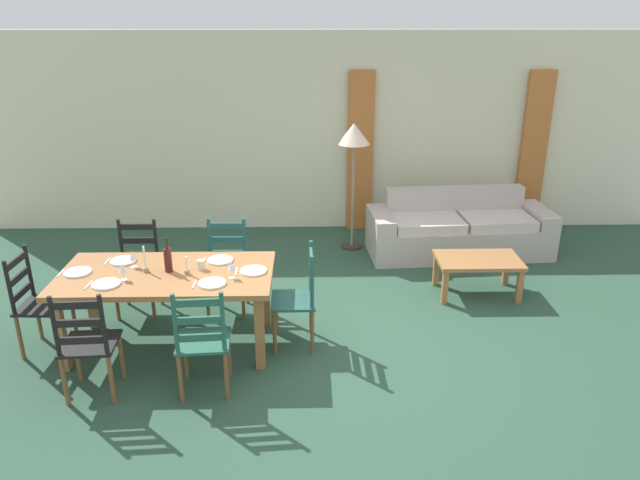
# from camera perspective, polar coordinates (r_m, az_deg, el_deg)

# --- Properties ---
(ground_plane) EXTENTS (9.60, 9.60, 0.02)m
(ground_plane) POSITION_cam_1_polar(r_m,az_deg,el_deg) (5.68, 0.97, -9.96)
(ground_plane) COLOR #2A4B38
(wall_far) EXTENTS (9.60, 0.16, 2.70)m
(wall_far) POSITION_cam_1_polar(r_m,az_deg,el_deg) (8.31, 0.21, 10.28)
(wall_far) COLOR beige
(wall_far) RESTS_ON ground_plane
(curtain_panel_left) EXTENTS (0.35, 0.08, 2.20)m
(curtain_panel_left) POSITION_cam_1_polar(r_m,az_deg,el_deg) (8.25, 3.90, 8.38)
(curtain_panel_left) COLOR #BB6A31
(curtain_panel_left) RESTS_ON ground_plane
(curtain_panel_right) EXTENTS (0.35, 0.08, 2.20)m
(curtain_panel_right) POSITION_cam_1_polar(r_m,az_deg,el_deg) (8.79, 19.85, 7.98)
(curtain_panel_right) COLOR #BB6A31
(curtain_panel_right) RESTS_ON ground_plane
(dining_table) EXTENTS (1.90, 0.96, 0.75)m
(dining_table) POSITION_cam_1_polar(r_m,az_deg,el_deg) (5.49, -14.54, -3.87)
(dining_table) COLOR #9F693B
(dining_table) RESTS_ON ground_plane
(dining_chair_near_left) EXTENTS (0.44, 0.42, 0.96)m
(dining_chair_near_left) POSITION_cam_1_polar(r_m,az_deg,el_deg) (5.08, -21.47, -9.29)
(dining_chair_near_left) COLOR black
(dining_chair_near_left) RESTS_ON ground_plane
(dining_chair_near_right) EXTENTS (0.45, 0.43, 0.96)m
(dining_chair_near_right) POSITION_cam_1_polar(r_m,az_deg,el_deg) (4.86, -11.24, -9.53)
(dining_chair_near_right) COLOR #255946
(dining_chair_near_right) RESTS_ON ground_plane
(dining_chair_far_left) EXTENTS (0.42, 0.40, 0.96)m
(dining_chair_far_left) POSITION_cam_1_polar(r_m,az_deg,el_deg) (6.33, -17.13, -2.56)
(dining_chair_far_left) COLOR black
(dining_chair_far_left) RESTS_ON ground_plane
(dining_chair_far_right) EXTENTS (0.43, 0.41, 0.96)m
(dining_chair_far_right) POSITION_cam_1_polar(r_m,az_deg,el_deg) (6.15, -8.96, -2.54)
(dining_chair_far_right) COLOR #215352
(dining_chair_far_right) RESTS_ON ground_plane
(dining_chair_head_west) EXTENTS (0.41, 0.43, 0.96)m
(dining_chair_head_west) POSITION_cam_1_polar(r_m,az_deg,el_deg) (5.94, -25.58, -5.42)
(dining_chair_head_west) COLOR black
(dining_chair_head_west) RESTS_ON ground_plane
(dining_chair_head_east) EXTENTS (0.41, 0.43, 0.96)m
(dining_chair_head_east) POSITION_cam_1_polar(r_m,az_deg,el_deg) (5.45, -2.06, -5.54)
(dining_chair_head_east) COLOR #25544D
(dining_chair_head_east) RESTS_ON ground_plane
(dinner_plate_near_left) EXTENTS (0.24, 0.24, 0.02)m
(dinner_plate_near_left) POSITION_cam_1_polar(r_m,az_deg,el_deg) (5.36, -19.90, -4.01)
(dinner_plate_near_left) COLOR white
(dinner_plate_near_left) RESTS_ON dining_table
(fork_near_left) EXTENTS (0.03, 0.17, 0.01)m
(fork_near_left) POSITION_cam_1_polar(r_m,az_deg,el_deg) (5.42, -21.40, -4.05)
(fork_near_left) COLOR silver
(fork_near_left) RESTS_ON dining_table
(dinner_plate_near_right) EXTENTS (0.24, 0.24, 0.02)m
(dinner_plate_near_right) POSITION_cam_1_polar(r_m,az_deg,el_deg) (5.14, -10.35, -4.12)
(dinner_plate_near_right) COLOR white
(dinner_plate_near_right) RESTS_ON dining_table
(fork_near_right) EXTENTS (0.02, 0.17, 0.01)m
(fork_near_right) POSITION_cam_1_polar(r_m,az_deg,el_deg) (5.17, -11.99, -4.17)
(fork_near_right) COLOR silver
(fork_near_right) RESTS_ON dining_table
(dinner_plate_far_left) EXTENTS (0.24, 0.24, 0.02)m
(dinner_plate_far_left) POSITION_cam_1_polar(r_m,az_deg,el_deg) (5.80, -18.42, -1.92)
(dinner_plate_far_left) COLOR white
(dinner_plate_far_left) RESTS_ON dining_table
(fork_far_left) EXTENTS (0.02, 0.17, 0.01)m
(fork_far_left) POSITION_cam_1_polar(r_m,az_deg,el_deg) (5.85, -19.82, -1.97)
(fork_far_left) COLOR silver
(fork_far_left) RESTS_ON dining_table
(dinner_plate_far_right) EXTENTS (0.24, 0.24, 0.02)m
(dinner_plate_far_right) POSITION_cam_1_polar(r_m,az_deg,el_deg) (5.59, -9.59, -1.92)
(dinner_plate_far_right) COLOR white
(dinner_plate_far_right) RESTS_ON dining_table
(fork_far_right) EXTENTS (0.02, 0.17, 0.01)m
(fork_far_right) POSITION_cam_1_polar(r_m,az_deg,el_deg) (5.62, -11.10, -1.98)
(fork_far_right) COLOR silver
(fork_far_right) RESTS_ON dining_table
(dinner_plate_head_west) EXTENTS (0.24, 0.24, 0.02)m
(dinner_plate_head_west) POSITION_cam_1_polar(r_m,az_deg,el_deg) (5.69, -22.30, -2.89)
(dinner_plate_head_west) COLOR white
(dinner_plate_head_west) RESTS_ON dining_table
(fork_head_west) EXTENTS (0.02, 0.17, 0.01)m
(fork_head_west) POSITION_cam_1_polar(r_m,az_deg,el_deg) (5.75, -23.69, -2.93)
(fork_head_west) COLOR silver
(fork_head_west) RESTS_ON dining_table
(dinner_plate_head_east) EXTENTS (0.24, 0.24, 0.02)m
(dinner_plate_head_east) POSITION_cam_1_polar(r_m,az_deg,el_deg) (5.33, -6.44, -2.97)
(dinner_plate_head_east) COLOR white
(dinner_plate_head_east) RESTS_ON dining_table
(fork_head_east) EXTENTS (0.02, 0.17, 0.01)m
(fork_head_east) POSITION_cam_1_polar(r_m,az_deg,el_deg) (5.35, -8.04, -3.03)
(fork_head_east) COLOR silver
(fork_head_east) RESTS_ON dining_table
(wine_bottle) EXTENTS (0.07, 0.07, 0.32)m
(wine_bottle) POSITION_cam_1_polar(r_m,az_deg,el_deg) (5.43, -14.44, -1.80)
(wine_bottle) COLOR #471919
(wine_bottle) RESTS_ON dining_table
(wine_glass_near_left) EXTENTS (0.06, 0.06, 0.16)m
(wine_glass_near_left) POSITION_cam_1_polar(r_m,az_deg,el_deg) (5.37, -18.48, -2.62)
(wine_glass_near_left) COLOR white
(wine_glass_near_left) RESTS_ON dining_table
(wine_glass_near_right) EXTENTS (0.06, 0.06, 0.16)m
(wine_glass_near_right) POSITION_cam_1_polar(r_m,az_deg,el_deg) (5.18, -8.53, -2.55)
(wine_glass_near_right) COLOR white
(wine_glass_near_right) RESTS_ON dining_table
(wine_glass_far_left) EXTENTS (0.06, 0.06, 0.16)m
(wine_glass_far_left) POSITION_cam_1_polar(r_m,az_deg,el_deg) (5.61, -17.60, -1.47)
(wine_glass_far_left) COLOR white
(wine_glass_far_left) RESTS_ON dining_table
(coffee_cup_primary) EXTENTS (0.07, 0.07, 0.09)m
(coffee_cup_primary) POSITION_cam_1_polar(r_m,az_deg,el_deg) (5.43, -11.37, -2.35)
(coffee_cup_primary) COLOR beige
(coffee_cup_primary) RESTS_ON dining_table
(candle_tall) EXTENTS (0.05, 0.05, 0.25)m
(candle_tall) POSITION_cam_1_polar(r_m,az_deg,el_deg) (5.50, -16.47, -2.29)
(candle_tall) COLOR #998C66
(candle_tall) RESTS_ON dining_table
(candle_short) EXTENTS (0.05, 0.05, 0.17)m
(candle_short) POSITION_cam_1_polar(r_m,az_deg,el_deg) (5.36, -12.68, -2.79)
(candle_short) COLOR #998C66
(candle_short) RESTS_ON dining_table
(couch) EXTENTS (2.33, 0.96, 0.80)m
(couch) POSITION_cam_1_polar(r_m,az_deg,el_deg) (7.80, 13.10, 0.90)
(couch) COLOR #B5A79E
(couch) RESTS_ON ground_plane
(coffee_table) EXTENTS (0.90, 0.56, 0.42)m
(coffee_table) POSITION_cam_1_polar(r_m,az_deg,el_deg) (6.67, 14.97, -2.24)
(coffee_table) COLOR #9F693B
(coffee_table) RESTS_ON ground_plane
(standing_lamp) EXTENTS (0.40, 0.40, 1.64)m
(standing_lamp) POSITION_cam_1_polar(r_m,az_deg,el_deg) (7.45, 3.27, 9.44)
(standing_lamp) COLOR #332D28
(standing_lamp) RESTS_ON ground_plane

